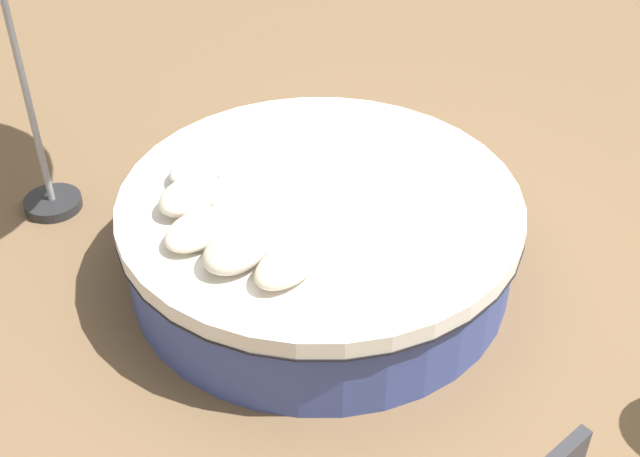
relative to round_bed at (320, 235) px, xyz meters
The scene contains 7 objects.
ground_plane 0.34m from the round_bed, ahead, with size 16.00×16.00×0.00m, color brown.
round_bed is the anchor object (origin of this frame).
throw_pillow_0 0.94m from the round_bed, 66.30° to the right, with size 0.45×0.30×0.16m, color white.
throw_pillow_1 0.93m from the round_bed, 43.27° to the right, with size 0.47×0.31×0.19m, color beige.
throw_pillow_2 0.94m from the round_bed, 20.25° to the right, with size 0.49×0.32×0.14m, color beige.
throw_pillow_3 0.92m from the round_bed, ahead, with size 0.47×0.33×0.19m, color beige.
throw_pillow_4 0.90m from the round_bed, 25.81° to the left, with size 0.47×0.29×0.17m, color beige.
Camera 1 is at (3.46, 2.83, 3.88)m, focal length 47.11 mm.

